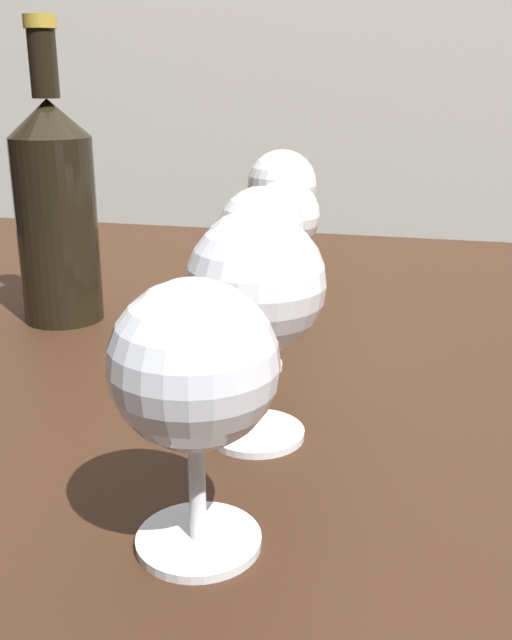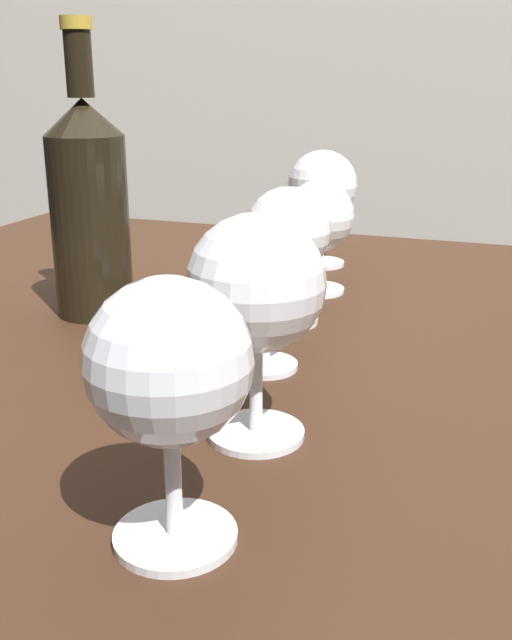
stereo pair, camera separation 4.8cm
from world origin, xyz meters
name	(u,v)px [view 2 (the right image)]	position (x,y,z in m)	size (l,w,h in m)	color
dining_table	(280,414)	(0.00, 0.00, 0.63)	(1.17, 0.92, 0.73)	#382114
wine_glass_amber	(169,368)	(0.05, -0.35, 0.82)	(0.09, 0.09, 0.15)	white
wine_glass_cabernet	(256,289)	(0.05, -0.22, 0.83)	(0.09, 0.09, 0.16)	white
wine_glass_chardonnay	(265,266)	(0.02, -0.10, 0.81)	(0.08, 0.08, 0.13)	white
wine_glass_pinot	(290,233)	(0.00, 0.02, 0.82)	(0.08, 0.08, 0.14)	white
wine_glass_port	(317,219)	(0.00, 0.14, 0.81)	(0.08, 0.08, 0.13)	white
wine_glass_white	(322,188)	(-0.03, 0.26, 0.82)	(0.09, 0.09, 0.15)	white
wine_bottle	(89,204)	(-0.20, -0.02, 0.84)	(0.08, 0.08, 0.29)	black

